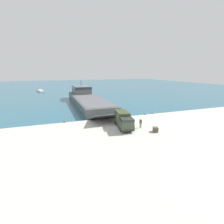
# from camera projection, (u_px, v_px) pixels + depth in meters

# --- Properties ---
(ground_plane) EXTENTS (240.00, 240.00, 0.00)m
(ground_plane) POSITION_uv_depth(u_px,v_px,m) (118.00, 127.00, 34.65)
(ground_plane) COLOR #B7B5AD
(water_surface) EXTENTS (240.00, 180.00, 0.01)m
(water_surface) POSITION_uv_depth(u_px,v_px,m) (65.00, 87.00, 122.87)
(water_surface) COLOR #285B70
(water_surface) RESTS_ON ground_plane
(landing_craft) EXTENTS (9.30, 42.08, 7.49)m
(landing_craft) POSITION_uv_depth(u_px,v_px,m) (86.00, 98.00, 59.72)
(landing_craft) COLOR #56605B
(landing_craft) RESTS_ON ground_plane
(military_truck) EXTENTS (3.63, 7.51, 2.97)m
(military_truck) POSITION_uv_depth(u_px,v_px,m) (124.00, 120.00, 33.93)
(military_truck) COLOR #3D4C33
(military_truck) RESTS_ON ground_plane
(soldier_on_ramp) EXTENTS (0.49, 0.34, 1.82)m
(soldier_on_ramp) POSITION_uv_depth(u_px,v_px,m) (141.00, 123.00, 33.87)
(soldier_on_ramp) COLOR #475638
(soldier_on_ramp) RESTS_ON ground_plane
(moored_boat_a) EXTENTS (5.80, 1.98, 1.57)m
(moored_boat_a) POSITION_uv_depth(u_px,v_px,m) (87.00, 93.00, 83.37)
(moored_boat_a) COLOR #2D7060
(moored_boat_a) RESTS_ON ground_plane
(moored_boat_b) EXTENTS (4.36, 7.76, 1.26)m
(moored_boat_b) POSITION_uv_depth(u_px,v_px,m) (41.00, 91.00, 92.85)
(moored_boat_b) COLOR #B7BABF
(moored_boat_b) RESTS_ON ground_plane
(cargo_crate) EXTENTS (1.19, 1.28, 0.85)m
(cargo_crate) POSITION_uv_depth(u_px,v_px,m) (155.00, 129.00, 31.77)
(cargo_crate) COLOR #4C4738
(cargo_crate) RESTS_ON ground_plane
(shoreline_rock_a) EXTENTS (0.71, 0.71, 0.71)m
(shoreline_rock_a) POSITION_uv_depth(u_px,v_px,m) (65.00, 122.00, 37.83)
(shoreline_rock_a) COLOR #66605B
(shoreline_rock_a) RESTS_ON ground_plane
(shoreline_rock_b) EXTENTS (0.62, 0.62, 0.62)m
(shoreline_rock_b) POSITION_uv_depth(u_px,v_px,m) (153.00, 114.00, 45.44)
(shoreline_rock_b) COLOR gray
(shoreline_rock_b) RESTS_ON ground_plane
(shoreline_rock_c) EXTENTS (0.58, 0.58, 0.58)m
(shoreline_rock_c) POSITION_uv_depth(u_px,v_px,m) (145.00, 115.00, 44.43)
(shoreline_rock_c) COLOR #66605B
(shoreline_rock_c) RESTS_ON ground_plane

